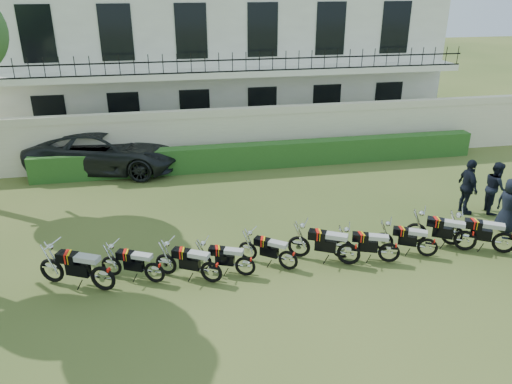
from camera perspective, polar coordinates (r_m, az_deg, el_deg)
The scene contains 18 objects.
ground at distance 13.88m, azimuth 2.84°, elevation -7.61°, with size 100.00×100.00×0.00m, color #395020.
perimeter_wall at distance 20.64m, azimuth -2.30°, elevation 6.52°, with size 30.00×0.35×2.30m.
hedge at distance 20.27m, azimuth 0.88°, elevation 4.22°, with size 18.00×0.60×1.00m, color #284E1C.
building at distance 25.90m, azimuth -4.46°, elevation 15.65°, with size 20.40×9.60×7.40m.
motorcycle_0 at distance 12.82m, azimuth -17.16°, elevation -8.80°, with size 1.94×1.04×1.14m.
motorcycle_1 at distance 12.87m, azimuth -11.55°, elevation -8.48°, with size 1.63×0.88×0.96m.
motorcycle_2 at distance 12.65m, azimuth -5.15°, elevation -8.55°, with size 1.66×0.97×1.01m.
motorcycle_3 at distance 12.89m, azimuth -1.23°, elevation -7.97°, with size 1.61×0.78×0.93m.
motorcycle_4 at distance 13.17m, azimuth 3.71°, elevation -7.27°, with size 1.45×1.07×0.94m.
motorcycle_5 at distance 13.55m, azimuth 10.59°, elevation -6.40°, with size 1.80×1.03×1.08m.
motorcycle_6 at distance 13.91m, azimuth 15.02°, elevation -6.20°, with size 1.73×0.81×0.99m.
motorcycle_7 at distance 14.51m, azimuth 19.08°, elevation -5.53°, with size 1.58×0.90×0.95m.
motorcycle_8 at distance 15.17m, azimuth 22.87°, elevation -4.62°, with size 1.71×1.09×1.06m.
motorcycle_9 at distance 15.48m, azimuth 26.59°, elevation -4.70°, with size 1.76×1.08×1.08m.
suv at distance 20.71m, azimuth -16.88°, elevation 4.57°, with size 2.73×5.93×1.65m, color black.
officer_3 at distance 16.80m, azimuth 26.95°, elevation -1.32°, with size 0.82×0.54×1.69m, color black.
officer_4 at distance 17.96m, azimuth 25.68°, elevation 0.48°, with size 0.84×0.65×1.72m, color black.
officer_5 at distance 17.45m, azimuth 23.06°, elevation 0.54°, with size 1.08×0.45×1.84m, color black.
Camera 1 is at (-2.90, -11.55, 7.11)m, focal length 35.00 mm.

